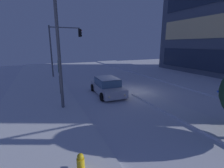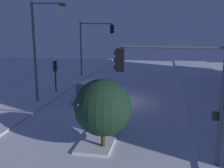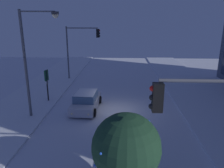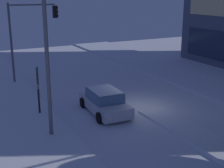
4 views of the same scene
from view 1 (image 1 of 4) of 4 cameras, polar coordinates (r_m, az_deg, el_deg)
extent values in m
plane|color=silver|center=(14.99, 7.39, -2.77)|extent=(52.00, 52.00, 0.00)
cube|color=silver|center=(12.90, -24.47, -6.42)|extent=(52.00, 5.20, 0.14)
cube|color=silver|center=(20.19, 27.00, 0.36)|extent=(52.00, 5.20, 0.14)
cube|color=silver|center=(11.31, 22.96, -9.09)|extent=(9.00, 1.80, 0.14)
cube|color=#B7B7C1|center=(14.01, -1.67, -1.60)|extent=(4.45, 2.10, 0.66)
cube|color=slate|center=(13.86, -1.69, 0.83)|extent=(2.44, 1.81, 0.60)
cube|color=white|center=(13.78, -1.70, 2.19)|extent=(2.26, 1.69, 0.04)
sphere|color=#F9E5B2|center=(12.31, 4.62, -4.01)|extent=(0.16, 0.16, 0.16)
sphere|color=#F9E5B2|center=(11.83, -1.00, -4.72)|extent=(0.16, 0.16, 0.16)
cylinder|color=black|center=(13.14, 4.34, -3.60)|extent=(0.67, 0.25, 0.66)
cylinder|color=black|center=(12.47, -3.51, -4.55)|extent=(0.67, 0.25, 0.66)
cylinder|color=black|center=(15.68, -0.20, -0.65)|extent=(0.67, 0.25, 0.66)
cylinder|color=black|center=(15.13, -6.87, -1.30)|extent=(0.67, 0.25, 0.66)
cylinder|color=#565960|center=(21.98, -20.73, 10.38)|extent=(0.18, 0.18, 6.50)
cylinder|color=#565960|center=(22.25, -16.36, 18.63)|extent=(0.12, 3.75, 0.12)
cube|color=black|center=(22.56, -11.32, 17.30)|extent=(0.32, 0.36, 1.00)
sphere|color=red|center=(22.63, -10.87, 18.12)|extent=(0.20, 0.20, 0.20)
sphere|color=black|center=(22.60, -10.83, 17.32)|extent=(0.20, 0.20, 0.20)
sphere|color=black|center=(22.59, -10.79, 16.51)|extent=(0.20, 0.20, 0.20)
cylinder|color=#565960|center=(10.73, -18.37, 11.57)|extent=(0.20, 0.20, 7.93)
cylinder|color=gold|center=(6.09, -10.96, -26.88)|extent=(0.26, 0.26, 0.65)
sphere|color=gold|center=(5.84, -11.15, -23.94)|extent=(0.22, 0.22, 0.22)
cylinder|color=gold|center=(6.20, -11.40, -25.62)|extent=(0.12, 0.10, 0.10)
cylinder|color=black|center=(14.31, -18.02, 2.01)|extent=(0.12, 0.12, 2.98)
cube|color=#144C2D|center=(14.15, -18.32, 6.01)|extent=(0.55, 0.20, 0.97)
cube|color=white|center=(14.25, -18.12, 3.37)|extent=(0.44, 0.16, 0.24)
sphere|color=blue|center=(9.17, 33.41, -2.23)|extent=(0.10, 0.10, 0.10)
camera|label=2|loc=(14.73, 106.72, 3.93)|focal=43.71mm
camera|label=3|loc=(9.72, 98.86, 16.00)|focal=34.93mm
camera|label=4|loc=(6.14, -170.41, 15.56)|focal=51.12mm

